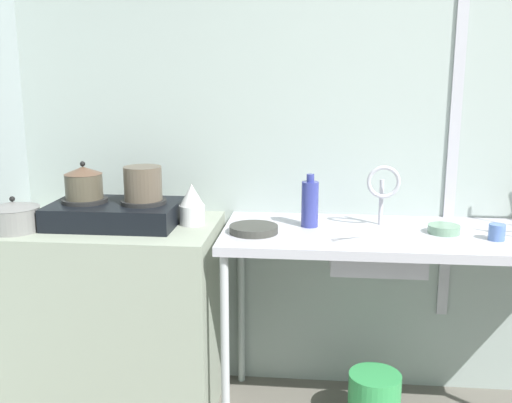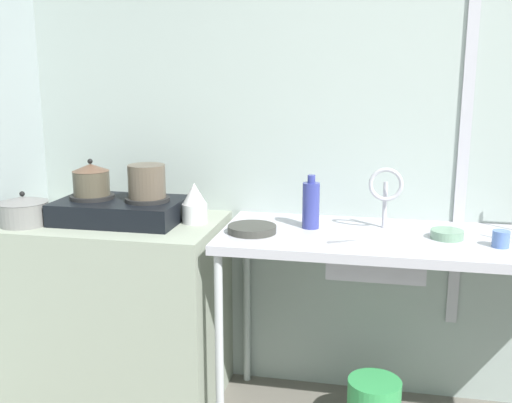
% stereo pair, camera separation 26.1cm
% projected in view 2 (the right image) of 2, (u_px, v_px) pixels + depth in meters
% --- Properties ---
extents(wall_back, '(5.31, 0.10, 2.67)m').
position_uv_depth(wall_back, '(500.00, 127.00, 2.68)').
color(wall_back, '#98A59F').
rests_on(wall_back, ground).
extents(wall_metal_strip, '(0.05, 0.01, 2.13)m').
position_uv_depth(wall_metal_strip, '(468.00, 98.00, 2.63)').
color(wall_metal_strip, '#ADABB5').
extents(counter_concrete, '(0.98, 0.61, 0.90)m').
position_uv_depth(counter_concrete, '(119.00, 310.00, 2.87)').
color(counter_concrete, gray).
rests_on(counter_concrete, ground).
extents(counter_sink, '(1.70, 0.61, 0.90)m').
position_uv_depth(counter_sink, '(419.00, 251.00, 2.52)').
color(counter_sink, '#ADABB5').
rests_on(counter_sink, ground).
extents(stove, '(0.57, 0.36, 0.12)m').
position_uv_depth(stove, '(120.00, 210.00, 2.76)').
color(stove, black).
rests_on(stove, counter_concrete).
extents(pot_on_left_burner, '(0.17, 0.17, 0.17)m').
position_uv_depth(pot_on_left_burner, '(91.00, 179.00, 2.75)').
color(pot_on_left_burner, '#494334').
rests_on(pot_on_left_burner, stove).
extents(pot_on_right_burner, '(0.17, 0.17, 0.15)m').
position_uv_depth(pot_on_right_burner, '(147.00, 181.00, 2.70)').
color(pot_on_right_burner, brown).
rests_on(pot_on_right_burner, stove).
extents(pot_beside_stove, '(0.22, 0.22, 0.15)m').
position_uv_depth(pot_beside_stove, '(24.00, 210.00, 2.69)').
color(pot_beside_stove, slate).
rests_on(pot_beside_stove, counter_concrete).
extents(percolator, '(0.12, 0.12, 0.19)m').
position_uv_depth(percolator, '(195.00, 204.00, 2.72)').
color(percolator, silver).
rests_on(percolator, counter_concrete).
extents(sink_basin, '(0.40, 0.28, 0.15)m').
position_uv_depth(sink_basin, '(376.00, 255.00, 2.51)').
color(sink_basin, '#ADABB5').
rests_on(sink_basin, counter_sink).
extents(faucet, '(0.15, 0.08, 0.28)m').
position_uv_depth(faucet, '(386.00, 188.00, 2.56)').
color(faucet, '#ADABB5').
rests_on(faucet, counter_sink).
extents(frying_pan, '(0.21, 0.21, 0.03)m').
position_uv_depth(frying_pan, '(252.00, 229.00, 2.57)').
color(frying_pan, '#33342F').
rests_on(frying_pan, counter_sink).
extents(cup_by_rack, '(0.07, 0.07, 0.07)m').
position_uv_depth(cup_by_rack, '(501.00, 239.00, 2.35)').
color(cup_by_rack, '#4B6AAC').
rests_on(cup_by_rack, counter_sink).
extents(small_bowl_on_drainboard, '(0.14, 0.14, 0.04)m').
position_uv_depth(small_bowl_on_drainboard, '(447.00, 234.00, 2.48)').
color(small_bowl_on_drainboard, slate).
rests_on(small_bowl_on_drainboard, counter_sink).
extents(bottle_by_sink, '(0.08, 0.08, 0.24)m').
position_uv_depth(bottle_by_sink, '(311.00, 205.00, 2.63)').
color(bottle_by_sink, navy).
rests_on(bottle_by_sink, counter_sink).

